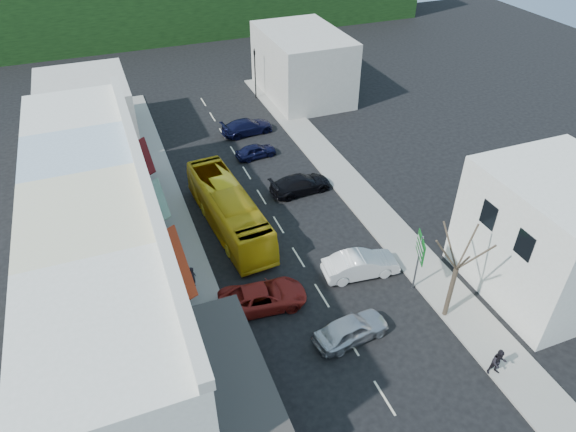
{
  "coord_description": "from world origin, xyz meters",
  "views": [
    {
      "loc": [
        -10.46,
        -21.01,
        23.62
      ],
      "look_at": [
        0.0,
        6.0,
        2.2
      ],
      "focal_mm": 32.0,
      "sensor_mm": 36.0,
      "label": 1
    }
  ],
  "objects_px": {
    "direction_sign": "(418,263)",
    "street_tree": "(456,269)",
    "car_white": "(360,266)",
    "bus": "(229,210)",
    "traffic_signal": "(255,74)",
    "car_silver": "(351,330)",
    "car_red": "(263,297)",
    "pedestrian_right": "(498,363)",
    "pedestrian_left": "(193,278)"
  },
  "relations": [
    {
      "from": "car_white",
      "to": "car_silver",
      "type": "bearing_deg",
      "value": 152.69
    },
    {
      "from": "pedestrian_left",
      "to": "traffic_signal",
      "type": "height_order",
      "value": "traffic_signal"
    },
    {
      "from": "car_silver",
      "to": "pedestrian_right",
      "type": "bearing_deg",
      "value": -137.48
    },
    {
      "from": "direction_sign",
      "to": "street_tree",
      "type": "height_order",
      "value": "street_tree"
    },
    {
      "from": "car_red",
      "to": "pedestrian_right",
      "type": "relative_size",
      "value": 2.71
    },
    {
      "from": "street_tree",
      "to": "traffic_signal",
      "type": "height_order",
      "value": "street_tree"
    },
    {
      "from": "bus",
      "to": "direction_sign",
      "type": "relative_size",
      "value": 2.7
    },
    {
      "from": "car_red",
      "to": "traffic_signal",
      "type": "distance_m",
      "value": 31.91
    },
    {
      "from": "traffic_signal",
      "to": "bus",
      "type": "bearing_deg",
      "value": 58.01
    },
    {
      "from": "pedestrian_left",
      "to": "street_tree",
      "type": "relative_size",
      "value": 0.22
    },
    {
      "from": "pedestrian_right",
      "to": "car_silver",
      "type": "bearing_deg",
      "value": 157.23
    },
    {
      "from": "car_silver",
      "to": "car_red",
      "type": "height_order",
      "value": "same"
    },
    {
      "from": "car_red",
      "to": "pedestrian_right",
      "type": "xyz_separation_m",
      "value": [
        10.08,
        -9.44,
        0.3
      ]
    },
    {
      "from": "pedestrian_left",
      "to": "direction_sign",
      "type": "relative_size",
      "value": 0.4
    },
    {
      "from": "bus",
      "to": "traffic_signal",
      "type": "distance_m",
      "value": 23.8
    },
    {
      "from": "pedestrian_right",
      "to": "pedestrian_left",
      "type": "bearing_deg",
      "value": 154.75
    },
    {
      "from": "car_red",
      "to": "pedestrian_right",
      "type": "bearing_deg",
      "value": -127.69
    },
    {
      "from": "traffic_signal",
      "to": "car_white",
      "type": "bearing_deg",
      "value": 76.09
    },
    {
      "from": "direction_sign",
      "to": "traffic_signal",
      "type": "height_order",
      "value": "traffic_signal"
    },
    {
      "from": "car_red",
      "to": "car_silver",
      "type": "bearing_deg",
      "value": -132.57
    },
    {
      "from": "pedestrian_right",
      "to": "street_tree",
      "type": "distance_m",
      "value": 5.42
    },
    {
      "from": "bus",
      "to": "traffic_signal",
      "type": "relative_size",
      "value": 2.08
    },
    {
      "from": "direction_sign",
      "to": "traffic_signal",
      "type": "distance_m",
      "value": 32.44
    },
    {
      "from": "car_silver",
      "to": "direction_sign",
      "type": "relative_size",
      "value": 1.03
    },
    {
      "from": "car_red",
      "to": "street_tree",
      "type": "distance_m",
      "value": 11.61
    },
    {
      "from": "street_tree",
      "to": "traffic_signal",
      "type": "xyz_separation_m",
      "value": [
        -0.5,
        35.2,
        -1.06
      ]
    },
    {
      "from": "street_tree",
      "to": "traffic_signal",
      "type": "relative_size",
      "value": 1.38
    },
    {
      "from": "car_silver",
      "to": "car_white",
      "type": "height_order",
      "value": "same"
    },
    {
      "from": "car_white",
      "to": "bus",
      "type": "bearing_deg",
      "value": 45.37
    },
    {
      "from": "pedestrian_left",
      "to": "street_tree",
      "type": "bearing_deg",
      "value": -111.54
    },
    {
      "from": "car_red",
      "to": "pedestrian_right",
      "type": "height_order",
      "value": "pedestrian_right"
    },
    {
      "from": "street_tree",
      "to": "direction_sign",
      "type": "bearing_deg",
      "value": 100.26
    },
    {
      "from": "bus",
      "to": "street_tree",
      "type": "xyz_separation_m",
      "value": [
        9.8,
        -13.33,
        2.29
      ]
    },
    {
      "from": "car_white",
      "to": "street_tree",
      "type": "bearing_deg",
      "value": -143.29
    },
    {
      "from": "bus",
      "to": "pedestrian_right",
      "type": "bearing_deg",
      "value": -65.98
    },
    {
      "from": "car_silver",
      "to": "pedestrian_left",
      "type": "height_order",
      "value": "pedestrian_left"
    },
    {
      "from": "bus",
      "to": "pedestrian_right",
      "type": "xyz_separation_m",
      "value": [
        9.8,
        -17.94,
        -0.55
      ]
    },
    {
      "from": "car_silver",
      "to": "car_white",
      "type": "relative_size",
      "value": 1.0
    },
    {
      "from": "bus",
      "to": "street_tree",
      "type": "distance_m",
      "value": 16.7
    },
    {
      "from": "car_white",
      "to": "pedestrian_right",
      "type": "distance_m",
      "value": 10.29
    },
    {
      "from": "traffic_signal",
      "to": "direction_sign",
      "type": "bearing_deg",
      "value": 81.04
    },
    {
      "from": "car_silver",
      "to": "bus",
      "type": "bearing_deg",
      "value": 7.86
    },
    {
      "from": "car_red",
      "to": "bus",
      "type": "bearing_deg",
      "value": 3.55
    },
    {
      "from": "direction_sign",
      "to": "street_tree",
      "type": "xyz_separation_m",
      "value": [
        0.5,
        -2.76,
        1.7
      ]
    },
    {
      "from": "bus",
      "to": "street_tree",
      "type": "bearing_deg",
      "value": -58.3
    },
    {
      "from": "pedestrian_right",
      "to": "car_red",
      "type": "bearing_deg",
      "value": 153.68
    },
    {
      "from": "street_tree",
      "to": "traffic_signal",
      "type": "bearing_deg",
      "value": 90.81
    },
    {
      "from": "direction_sign",
      "to": "street_tree",
      "type": "relative_size",
      "value": 0.56
    },
    {
      "from": "pedestrian_right",
      "to": "traffic_signal",
      "type": "distance_m",
      "value": 39.85
    },
    {
      "from": "car_silver",
      "to": "car_red",
      "type": "relative_size",
      "value": 0.96
    }
  ]
}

